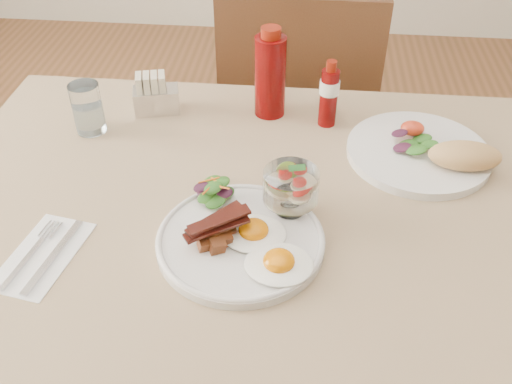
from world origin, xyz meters
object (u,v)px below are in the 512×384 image
object	(u,v)px
hot_sauce_bottle	(329,94)
sugar_caddy	(155,96)
table	(285,244)
chair_far	(297,119)
fruit_cup	(291,186)
ketchup_bottle	(270,75)
second_plate	(429,152)
water_glass	(88,111)
main_plate	(241,241)

from	to	relation	value
hot_sauce_bottle	sugar_caddy	world-z (taller)	hot_sauce_bottle
hot_sauce_bottle	table	bearing A→B (deg)	-103.52
chair_far	fruit_cup	distance (m)	0.75
chair_far	hot_sauce_bottle	bearing A→B (deg)	-79.48
table	ketchup_bottle	world-z (taller)	ketchup_bottle
second_plate	sugar_caddy	size ratio (longest dim) A/B	2.67
table	ketchup_bottle	xyz separation A→B (m)	(-0.06, 0.32, 0.18)
second_plate	water_glass	xyz separation A→B (m)	(-0.70, 0.04, 0.03)
fruit_cup	hot_sauce_bottle	xyz separation A→B (m)	(0.06, 0.31, 0.00)
table	hot_sauce_bottle	distance (m)	0.34
table	sugar_caddy	xyz separation A→B (m)	(-0.31, 0.30, 0.13)
table	sugar_caddy	distance (m)	0.45
ketchup_bottle	sugar_caddy	size ratio (longest dim) A/B	1.83
water_glass	hot_sauce_bottle	bearing A→B (deg)	8.53
ketchup_bottle	water_glass	size ratio (longest dim) A/B	1.85
second_plate	hot_sauce_bottle	size ratio (longest dim) A/B	1.96
chair_far	hot_sauce_bottle	world-z (taller)	chair_far
chair_far	second_plate	world-z (taller)	chair_far
fruit_cup	ketchup_bottle	world-z (taller)	ketchup_bottle
sugar_caddy	fruit_cup	bearing A→B (deg)	-59.94
hot_sauce_bottle	water_glass	size ratio (longest dim) A/B	1.37
sugar_caddy	water_glass	distance (m)	0.15
second_plate	water_glass	bearing A→B (deg)	176.74
chair_far	main_plate	size ratio (longest dim) A/B	3.32
ketchup_bottle	fruit_cup	bearing A→B (deg)	-79.72
hot_sauce_bottle	fruit_cup	bearing A→B (deg)	-101.64
second_plate	sugar_caddy	xyz separation A→B (m)	(-0.58, 0.13, 0.02)
fruit_cup	ketchup_bottle	xyz separation A→B (m)	(-0.06, 0.34, 0.02)
ketchup_bottle	sugar_caddy	world-z (taller)	ketchup_bottle
main_plate	ketchup_bottle	distance (m)	0.43
table	chair_far	world-z (taller)	chair_far
main_plate	water_glass	bearing A→B (deg)	138.72
second_plate	ketchup_bottle	size ratio (longest dim) A/B	1.46
table	chair_far	size ratio (longest dim) A/B	1.43
sugar_caddy	water_glass	size ratio (longest dim) A/B	1.01
chair_far	second_plate	distance (m)	0.61
second_plate	hot_sauce_bottle	distance (m)	0.24
fruit_cup	second_plate	world-z (taller)	fruit_cup
main_plate	water_glass	size ratio (longest dim) A/B	2.60
table	hot_sauce_bottle	bearing A→B (deg)	76.48
second_plate	table	bearing A→B (deg)	-147.16
table	fruit_cup	distance (m)	0.16
fruit_cup	main_plate	bearing A→B (deg)	-135.00
main_plate	second_plate	world-z (taller)	second_plate
second_plate	chair_far	bearing A→B (deg)	118.95
fruit_cup	ketchup_bottle	distance (m)	0.35
table	fruit_cup	bearing A→B (deg)	-75.85
hot_sauce_bottle	sugar_caddy	distance (m)	0.38
ketchup_bottle	hot_sauce_bottle	bearing A→B (deg)	-14.54
ketchup_bottle	water_glass	xyz separation A→B (m)	(-0.37, -0.11, -0.05)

